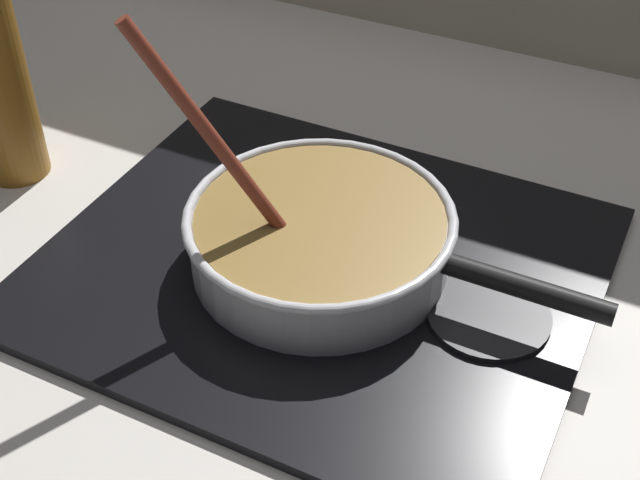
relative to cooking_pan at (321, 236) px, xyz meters
The scene contains 5 objects.
ground 0.22m from the cooking_pan, 94.60° to the right, with size 2.40×1.60×0.04m, color beige.
hob_plate 0.04m from the cooking_pan, behind, with size 0.56×0.48×0.01m, color black.
burner_ring 0.03m from the cooking_pan, behind, with size 0.18×0.18×0.01m, color #592D0C.
spare_burner 0.19m from the cooking_pan, ahead, with size 0.12×0.12×0.01m, color #262628.
cooking_pan is the anchor object (origin of this frame).
Camera 1 is at (0.32, -0.40, 0.62)m, focal length 48.87 mm.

